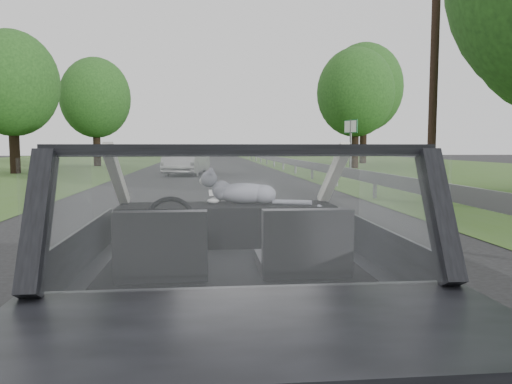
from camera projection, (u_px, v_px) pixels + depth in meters
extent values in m
plane|color=#303133|center=(232.00, 371.00, 3.20)|extent=(140.00, 140.00, 0.00)
cube|color=black|center=(231.00, 260.00, 3.13)|extent=(1.80, 4.00, 1.45)
cube|color=black|center=(227.00, 224.00, 3.74)|extent=(1.58, 0.45, 0.30)
cube|color=black|center=(163.00, 246.00, 2.79)|extent=(0.50, 0.72, 0.42)
cube|color=black|center=(303.00, 243.00, 2.87)|extent=(0.50, 0.72, 0.42)
torus|color=black|center=(170.00, 222.00, 3.40)|extent=(0.36, 0.36, 0.04)
ellipsoid|color=#9696A3|center=(245.00, 192.00, 3.77)|extent=(0.64, 0.34, 0.27)
cube|color=gray|center=(371.00, 177.00, 13.48)|extent=(0.05, 90.00, 0.32)
imported|color=#BABABA|center=(187.00, 160.00, 24.41)|extent=(2.47, 4.67, 1.46)
cube|color=#0F5125|center=(351.00, 148.00, 24.09)|extent=(0.43, 1.05, 2.67)
cylinder|color=#34241C|center=(434.00, 60.00, 16.76)|extent=(0.33, 0.33, 8.60)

